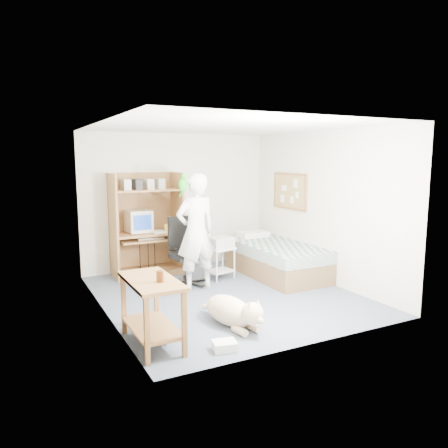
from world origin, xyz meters
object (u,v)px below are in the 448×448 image
at_px(computer_hutch, 146,228).
at_px(printer_cart, 220,258).
at_px(dog, 232,311).
at_px(bed, 276,259).
at_px(side_desk, 152,302).
at_px(person, 196,232).
at_px(office_chair, 186,261).

bearing_deg(computer_hutch, printer_cart, -41.15).
bearing_deg(dog, bed, 33.72).
distance_m(side_desk, person, 2.17).
height_order(office_chair, dog, office_chair).
bearing_deg(computer_hutch, office_chair, -67.93).
relative_size(bed, office_chair, 1.84).
bearing_deg(dog, printer_cart, 57.30).
height_order(dog, printer_cart, printer_cart).
relative_size(bed, dog, 1.73).
relative_size(bed, printer_cart, 3.71).
xyz_separation_m(side_desk, printer_cart, (1.86, 2.05, -0.13)).
bearing_deg(side_desk, office_chair, 58.82).
distance_m(side_desk, dog, 1.09).
bearing_deg(dog, computer_hutch, 83.57).
height_order(bed, printer_cart, bed).
xyz_separation_m(bed, dog, (-1.80, -1.75, -0.10)).
distance_m(office_chair, dog, 1.97).
relative_size(computer_hutch, person, 0.99).
distance_m(person, printer_cart, 0.87).
relative_size(side_desk, printer_cart, 1.84).
bearing_deg(side_desk, computer_hutch, 73.86).
bearing_deg(printer_cart, side_desk, -146.35).
bearing_deg(office_chair, person, -84.65).
height_order(computer_hutch, dog, computer_hutch).
bearing_deg(printer_cart, person, -163.70).
bearing_deg(side_desk, printer_cart, 47.81).
relative_size(office_chair, dog, 0.94).
bearing_deg(person, office_chair, -84.65).
distance_m(bed, printer_cart, 1.02).
distance_m(office_chair, printer_cart, 0.64).
height_order(side_desk, office_chair, office_chair).
bearing_deg(person, side_desk, 48.53).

